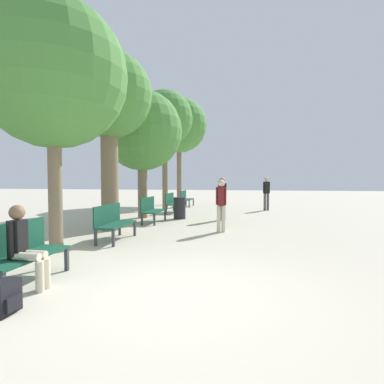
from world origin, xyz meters
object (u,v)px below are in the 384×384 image
object	(u,v)px
bench_row_2	(151,208)
tree_row_4	(179,125)
tree_row_2	(142,131)
tree_row_3	(165,119)
backpack	(5,298)
bench_row_0	(19,250)
pedestrian_near	(266,191)
pedestrian_far	(221,202)
tree_row_1	(109,98)
bench_row_1	(113,221)
bench_row_4	(186,198)
trash_bin	(180,208)
pedestrian_mid	(222,196)
person_seated	(25,244)
bench_row_3	(172,202)
tree_row_0	(53,75)

from	to	relation	value
bench_row_2	tree_row_4	distance (m)	9.59
bench_row_2	tree_row_2	world-z (taller)	tree_row_2
tree_row_3	backpack	bearing A→B (deg)	-83.70
bench_row_0	pedestrian_near	xyz separation A→B (m)	(4.55, 11.87, 0.47)
pedestrian_near	pedestrian_far	xyz separation A→B (m)	(-1.83, -6.80, -0.07)
tree_row_1	bench_row_1	bearing A→B (deg)	-62.50
bench_row_4	trash_bin	xyz separation A→B (m)	(0.82, -5.43, -0.09)
bench_row_2	pedestrian_mid	distance (m)	2.81
person_seated	backpack	size ratio (longest dim) A/B	3.12
tree_row_1	pedestrian_near	world-z (taller)	tree_row_1
tree_row_3	tree_row_4	distance (m)	3.52
tree_row_3	pedestrian_mid	world-z (taller)	tree_row_3
trash_bin	bench_row_4	bearing A→B (deg)	98.53
bench_row_1	tree_row_1	xyz separation A→B (m)	(-0.78, 1.51, 3.62)
bench_row_0	pedestrian_mid	world-z (taller)	pedestrian_mid
bench_row_4	pedestrian_near	distance (m)	4.78
tree_row_3	bench_row_1	bearing A→B (deg)	-84.55
bench_row_0	bench_row_3	xyz separation A→B (m)	(0.00, 9.96, 0.00)
bench_row_1	bench_row_0	bearing A→B (deg)	-90.00
pedestrian_mid	bench_row_3	bearing A→B (deg)	138.91
tree_row_2	pedestrian_mid	distance (m)	4.26
bench_row_1	backpack	size ratio (longest dim) A/B	3.79
bench_row_3	person_seated	size ratio (longest dim) A/B	1.22
bench_row_0	bench_row_2	distance (m)	6.64
bench_row_1	pedestrian_near	world-z (taller)	pedestrian_near
bench_row_0	tree_row_0	size ratio (longest dim) A/B	0.27
tree_row_1	pedestrian_mid	xyz separation A→B (m)	(3.34, 2.91, -3.18)
tree_row_1	person_seated	distance (m)	6.20
backpack	pedestrian_near	xyz separation A→B (m)	(3.95, 12.82, 0.79)
backpack	pedestrian_far	size ratio (longest dim) A/B	0.25
tree_row_3	trash_bin	world-z (taller)	tree_row_3
bench_row_4	tree_row_2	bearing A→B (deg)	-98.31
bench_row_0	tree_row_1	distance (m)	6.08
tree_row_0	tree_row_3	distance (m)	9.52
bench_row_1	backpack	xyz separation A→B (m)	(0.60, -4.28, -0.33)
trash_bin	bench_row_0	bearing A→B (deg)	-95.93
pedestrian_far	trash_bin	distance (m)	3.40
bench_row_1	pedestrian_mid	xyz separation A→B (m)	(2.56, 4.41, 0.44)
bench_row_3	pedestrian_mid	distance (m)	3.42
bench_row_2	backpack	bearing A→B (deg)	-85.52
bench_row_0	bench_row_2	bearing A→B (deg)	90.00
pedestrian_near	tree_row_0	bearing A→B (deg)	-118.50
bench_row_0	pedestrian_far	size ratio (longest dim) A/B	0.94
bench_row_3	tree_row_2	size ratio (longest dim) A/B	0.29
bench_row_3	backpack	distance (m)	10.94
bench_row_4	tree_row_1	size ratio (longest dim) A/B	0.27
tree_row_3	tree_row_2	bearing A→B (deg)	-90.00
bench_row_2	person_seated	bearing A→B (deg)	-87.91
bench_row_1	bench_row_2	xyz separation A→B (m)	(0.00, 3.32, 0.00)
bench_row_2	bench_row_4	xyz separation A→B (m)	(0.00, 6.64, 0.00)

